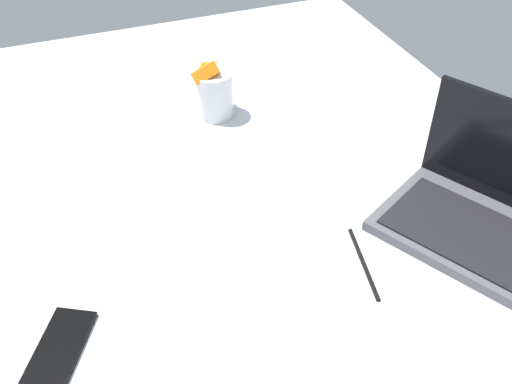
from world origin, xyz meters
TOP-DOWN VIEW (x-y plane):
  - bed_mattress at (0.00, 0.00)cm, footprint 180.00×140.00cm
  - laptop at (20.33, 43.48)cm, footprint 39.93×35.78cm
  - snack_cup at (-35.52, 9.43)cm, footprint 10.22×9.98cm
  - cell_phone at (19.22, -32.98)cm, footprint 15.54×12.79cm
  - charger_cable at (20.44, 18.87)cm, footprint 16.75×4.15cm

SIDE VIEW (x-z plane):
  - bed_mattress at x=0.00cm, z-range 0.00..18.00cm
  - charger_cable at x=20.44cm, z-range 18.00..18.60cm
  - cell_phone at x=19.22cm, z-range 18.00..18.80cm
  - laptop at x=20.33cm, z-range 10.91..33.91cm
  - snack_cup at x=-35.52cm, z-range 16.62..31.45cm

